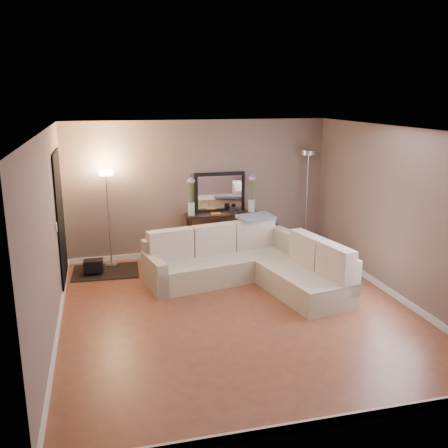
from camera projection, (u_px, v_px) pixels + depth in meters
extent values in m
cube|color=brown|center=(237.00, 311.00, 7.27)|extent=(5.00, 5.50, 0.01)
cube|color=white|center=(239.00, 129.00, 6.61)|extent=(5.00, 5.50, 0.01)
cube|color=#7F6961|center=(199.00, 189.00, 9.53)|extent=(5.00, 0.02, 2.60)
cube|color=#7F6961|center=(324.00, 301.00, 4.35)|extent=(5.00, 0.02, 2.60)
cube|color=#7F6961|center=(48.00, 236.00, 6.35)|extent=(0.02, 5.50, 2.60)
cube|color=#7F6961|center=(398.00, 214.00, 7.53)|extent=(0.02, 5.50, 2.60)
cube|color=white|center=(200.00, 252.00, 9.82)|extent=(5.00, 0.03, 0.10)
cube|color=white|center=(316.00, 423.00, 4.69)|extent=(5.00, 0.03, 0.10)
cube|color=white|center=(59.00, 326.00, 6.67)|extent=(0.03, 5.50, 0.10)
cube|color=white|center=(389.00, 291.00, 7.84)|extent=(0.03, 5.50, 0.10)
cube|color=black|center=(61.00, 220.00, 8.00)|extent=(0.02, 1.20, 2.20)
cube|color=white|center=(56.00, 227.00, 7.18)|extent=(0.02, 0.08, 0.12)
cube|color=beige|center=(222.00, 268.00, 8.48)|extent=(2.67, 1.37, 0.39)
cube|color=beige|center=(214.00, 247.00, 8.71)|extent=(2.54, 0.70, 0.55)
cube|color=beige|center=(154.00, 274.00, 7.96)|extent=(0.35, 0.90, 0.55)
cube|color=beige|center=(304.00, 284.00, 7.76)|extent=(1.18, 1.71, 0.39)
cube|color=beige|center=(307.00, 256.00, 8.21)|extent=(0.68, 2.44, 0.55)
cube|color=beige|center=(170.00, 245.00, 8.22)|extent=(0.79, 0.36, 0.51)
cube|color=beige|center=(214.00, 239.00, 8.55)|extent=(0.79, 0.36, 0.51)
cube|color=beige|center=(254.00, 234.00, 8.88)|extent=(0.79, 0.36, 0.51)
cube|color=beige|center=(307.00, 249.00, 8.00)|extent=(0.35, 0.73, 0.51)
cube|color=beige|center=(336.00, 262.00, 7.36)|extent=(0.35, 0.73, 0.51)
cube|color=slate|center=(256.00, 217.00, 8.84)|extent=(0.72, 0.52, 0.09)
cube|color=black|center=(222.00, 214.00, 9.50)|extent=(1.40, 0.38, 0.04)
cube|color=black|center=(191.00, 240.00, 9.32)|extent=(0.05, 0.05, 0.81)
cube|color=black|center=(188.00, 236.00, 9.60)|extent=(0.05, 0.05, 0.81)
cube|color=black|center=(256.00, 236.00, 9.61)|extent=(0.05, 0.05, 0.81)
cube|color=black|center=(252.00, 232.00, 9.90)|extent=(0.05, 0.05, 0.81)
cube|color=black|center=(222.00, 247.00, 9.66)|extent=(1.31, 0.35, 0.03)
cube|color=#BF3333|center=(193.00, 243.00, 9.50)|extent=(0.03, 0.17, 0.20)
cube|color=#3359A5|center=(195.00, 242.00, 9.51)|extent=(0.04, 0.17, 0.23)
cube|color=gold|center=(198.00, 241.00, 9.52)|extent=(0.05, 0.17, 0.25)
cube|color=#3F7F4C|center=(201.00, 242.00, 9.53)|extent=(0.05, 0.17, 0.20)
cube|color=#994C99|center=(203.00, 242.00, 9.54)|extent=(0.03, 0.17, 0.23)
cube|color=orange|center=(206.00, 241.00, 9.55)|extent=(0.04, 0.17, 0.25)
cube|color=#262626|center=(208.00, 242.00, 9.57)|extent=(0.05, 0.17, 0.20)
cube|color=#4C99B2|center=(211.00, 241.00, 9.58)|extent=(0.05, 0.17, 0.23)
cube|color=#B2A58C|center=(214.00, 240.00, 9.59)|extent=(0.03, 0.17, 0.25)
cube|color=brown|center=(216.00, 241.00, 9.60)|extent=(0.04, 0.17, 0.20)
cube|color=navy|center=(218.00, 240.00, 9.61)|extent=(0.05, 0.17, 0.23)
cube|color=gold|center=(221.00, 240.00, 9.62)|extent=(0.05, 0.17, 0.25)
cube|color=black|center=(220.00, 192.00, 9.57)|extent=(0.99, 0.05, 0.77)
cube|color=white|center=(220.00, 193.00, 9.55)|extent=(0.86, 0.02, 0.64)
cube|color=orange|center=(216.00, 214.00, 9.44)|extent=(0.19, 0.13, 0.04)
cube|color=black|center=(232.00, 211.00, 9.48)|extent=(0.11, 0.02, 0.14)
cube|color=black|center=(239.00, 211.00, 9.51)|extent=(0.09, 0.02, 0.12)
cylinder|color=silver|center=(191.00, 210.00, 9.33)|extent=(0.13, 0.13, 0.26)
cylinder|color=#38722D|center=(190.00, 194.00, 9.25)|extent=(0.10, 0.01, 0.44)
sphere|color=#E5598C|center=(189.00, 182.00, 9.19)|extent=(0.08, 0.08, 0.08)
cylinder|color=#38722D|center=(191.00, 193.00, 9.25)|extent=(0.06, 0.01, 0.47)
sphere|color=white|center=(190.00, 181.00, 9.19)|extent=(0.08, 0.08, 0.08)
cylinder|color=#38722D|center=(191.00, 193.00, 9.25)|extent=(0.01, 0.01, 0.49)
sphere|color=#598CE5|center=(191.00, 180.00, 9.19)|extent=(0.08, 0.08, 0.08)
cylinder|color=#38722D|center=(192.00, 194.00, 9.26)|extent=(0.06, 0.01, 0.45)
sphere|color=#E58C4C|center=(192.00, 182.00, 9.21)|extent=(0.08, 0.08, 0.08)
cylinder|color=#38722D|center=(192.00, 193.00, 9.26)|extent=(0.11, 0.01, 0.46)
sphere|color=#D866B2|center=(193.00, 181.00, 9.20)|extent=(0.08, 0.08, 0.08)
cylinder|color=silver|center=(252.00, 206.00, 9.60)|extent=(0.13, 0.13, 0.26)
cylinder|color=#38722D|center=(251.00, 191.00, 9.52)|extent=(0.10, 0.01, 0.44)
sphere|color=#E5598C|center=(250.00, 179.00, 9.46)|extent=(0.08, 0.08, 0.08)
cylinder|color=#38722D|center=(251.00, 190.00, 9.52)|extent=(0.06, 0.01, 0.47)
sphere|color=white|center=(251.00, 178.00, 9.46)|extent=(0.08, 0.08, 0.08)
cylinder|color=#38722D|center=(252.00, 190.00, 9.52)|extent=(0.01, 0.01, 0.49)
sphere|color=#598CE5|center=(252.00, 177.00, 9.46)|extent=(0.08, 0.08, 0.08)
cylinder|color=#38722D|center=(252.00, 191.00, 9.53)|extent=(0.06, 0.01, 0.45)
sphere|color=#E58C4C|center=(253.00, 179.00, 9.48)|extent=(0.08, 0.08, 0.08)
cylinder|color=#38722D|center=(253.00, 190.00, 9.53)|extent=(0.11, 0.01, 0.46)
sphere|color=#D866B2|center=(254.00, 178.00, 9.48)|extent=(0.08, 0.08, 0.08)
cylinder|color=silver|center=(112.00, 265.00, 9.17)|extent=(0.24, 0.24, 0.03)
cylinder|color=silver|center=(109.00, 221.00, 8.96)|extent=(0.03, 0.03, 1.67)
cylinder|color=#FFBF72|center=(106.00, 173.00, 8.74)|extent=(0.26, 0.26, 0.08)
cylinder|color=silver|center=(305.00, 249.00, 10.08)|extent=(0.33, 0.33, 0.03)
cylinder|color=silver|center=(307.00, 203.00, 9.84)|extent=(0.04, 0.04, 1.92)
cylinder|color=silver|center=(309.00, 152.00, 9.59)|extent=(0.35, 0.35, 0.09)
cube|color=black|center=(106.00, 272.00, 8.84)|extent=(1.18, 0.91, 0.02)
cube|color=black|center=(93.00, 266.00, 8.67)|extent=(0.33, 0.24, 0.21)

